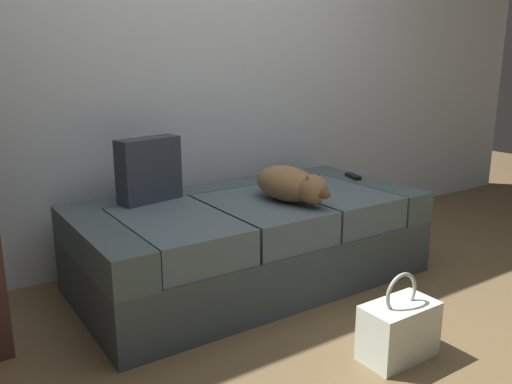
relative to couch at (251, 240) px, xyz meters
name	(u,v)px	position (x,y,z in m)	size (l,w,h in m)	color
ground_plane	(377,357)	(0.00, -0.96, -0.23)	(10.00, 10.00, 0.00)	brown
back_wall	(191,26)	(0.00, 0.65, 1.17)	(6.40, 0.10, 2.80)	silver
couch	(251,240)	(0.00, 0.00, 0.00)	(1.87, 0.94, 0.47)	#39454A
dog_tan	(291,184)	(0.15, -0.16, 0.33)	(0.28, 0.55, 0.19)	olive
tv_remote	(353,176)	(0.82, 0.06, 0.25)	(0.04, 0.15, 0.02)	black
throw_pillow	(149,170)	(-0.47, 0.27, 0.41)	(0.34, 0.12, 0.34)	#313A45
handbag	(399,330)	(0.07, -1.00, -0.11)	(0.32, 0.18, 0.38)	silver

